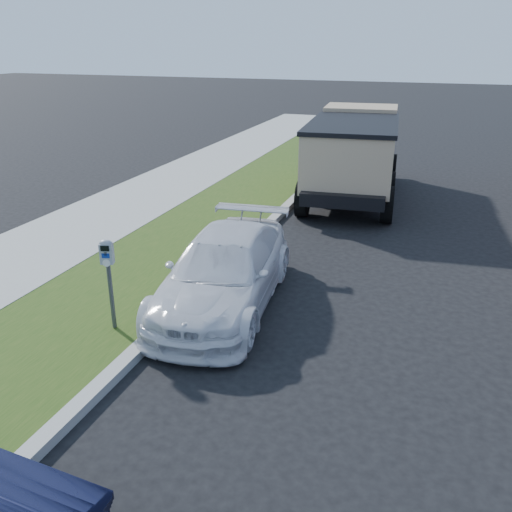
% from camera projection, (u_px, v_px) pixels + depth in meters
% --- Properties ---
extents(ground, '(120.00, 120.00, 0.00)m').
position_uv_depth(ground, '(316.00, 344.00, 8.87)').
color(ground, black).
rests_on(ground, ground).
extents(streetside, '(6.12, 50.00, 0.15)m').
position_uv_depth(streetside, '(98.00, 256.00, 12.31)').
color(streetside, gray).
rests_on(streetside, ground).
extents(parking_meter, '(0.25, 0.20, 1.56)m').
position_uv_depth(parking_meter, '(108.00, 265.00, 8.70)').
color(parking_meter, '#3F4247').
rests_on(parking_meter, ground).
extents(white_wagon, '(2.35, 4.80, 1.34)m').
position_uv_depth(white_wagon, '(225.00, 271.00, 9.99)').
color(white_wagon, silver).
rests_on(white_wagon, ground).
extents(dump_truck, '(3.11, 6.73, 2.56)m').
position_uv_depth(dump_truck, '(354.00, 150.00, 16.86)').
color(dump_truck, black).
rests_on(dump_truck, ground).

